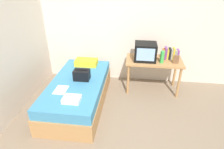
% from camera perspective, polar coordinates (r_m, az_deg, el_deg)
% --- Properties ---
extents(ground_plane, '(8.00, 8.00, 0.00)m').
position_cam_1_polar(ground_plane, '(3.23, 2.42, -18.16)').
color(ground_plane, '#84705B').
extents(wall_back, '(5.20, 0.10, 2.60)m').
position_cam_1_polar(wall_back, '(4.35, 5.17, 14.37)').
color(wall_back, beige).
rests_on(wall_back, ground).
extents(bed, '(1.00, 2.00, 0.51)m').
position_cam_1_polar(bed, '(3.82, -10.09, -5.26)').
color(bed, '#B27F4C').
rests_on(bed, ground).
extents(desk, '(1.16, 0.60, 0.73)m').
position_cam_1_polar(desk, '(4.11, 12.43, 3.14)').
color(desk, '#B27F4C').
rests_on(desk, ground).
extents(tv, '(0.44, 0.39, 0.36)m').
position_cam_1_polar(tv, '(3.98, 9.97, 6.77)').
color(tv, black).
rests_on(tv, desk).
extents(water_bottle, '(0.08, 0.08, 0.25)m').
position_cam_1_polar(water_bottle, '(3.94, 14.84, 5.13)').
color(water_bottle, green).
rests_on(water_bottle, desk).
extents(book_row, '(0.33, 0.16, 0.25)m').
position_cam_1_polar(book_row, '(4.18, 17.15, 5.98)').
color(book_row, '#CC7233').
rests_on(book_row, desk).
extents(picture_frame, '(0.11, 0.02, 0.18)m').
position_cam_1_polar(picture_frame, '(3.99, 18.69, 4.31)').
color(picture_frame, brown).
rests_on(picture_frame, desk).
extents(pillow, '(0.48, 0.28, 0.13)m').
position_cam_1_polar(pillow, '(4.26, -7.73, 3.64)').
color(pillow, yellow).
rests_on(pillow, bed).
extents(handbag, '(0.30, 0.20, 0.22)m').
position_cam_1_polar(handbag, '(3.67, -9.08, -0.08)').
color(handbag, black).
rests_on(handbag, bed).
extents(magazine, '(0.21, 0.29, 0.01)m').
position_cam_1_polar(magazine, '(3.47, -15.13, -4.47)').
color(magazine, white).
rests_on(magazine, bed).
extents(remote_dark, '(0.04, 0.16, 0.02)m').
position_cam_1_polar(remote_dark, '(3.23, -12.01, -6.57)').
color(remote_dark, black).
rests_on(remote_dark, bed).
extents(folded_towel, '(0.28, 0.22, 0.07)m').
position_cam_1_polar(folded_towel, '(3.13, -12.01, -7.28)').
color(folded_towel, white).
rests_on(folded_towel, bed).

